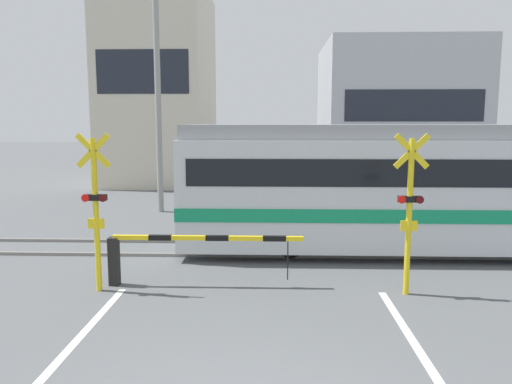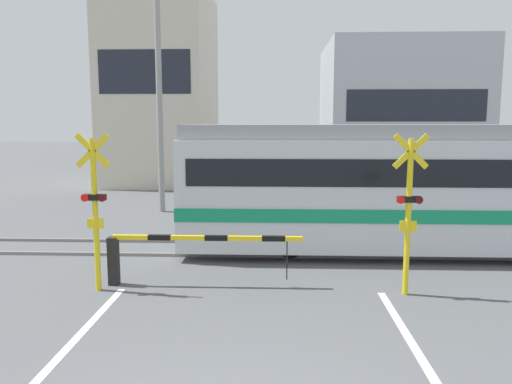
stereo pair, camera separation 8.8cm
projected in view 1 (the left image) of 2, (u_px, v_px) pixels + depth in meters
The scene contains 11 objects.
rail_track_near at pixel (256, 256), 12.42m from camera, with size 50.00×0.10×0.08m.
rail_track_far at pixel (257, 242), 13.84m from camera, with size 50.00×0.10×0.08m.
commuter_train at pixel (465, 185), 12.71m from camera, with size 14.47×2.73×3.28m.
crossing_barrier_near at pixel (166, 249), 10.18m from camera, with size 3.98×0.20×1.06m.
crossing_barrier_far at pixel (314, 203), 16.00m from camera, with size 3.98×0.20×1.06m.
crossing_signal_left at pixel (96, 205), 9.73m from camera, with size 0.68×0.15×3.13m.
crossing_signal_right at pixel (409, 207), 9.53m from camera, with size 0.68×0.15×3.13m.
pedestrian at pixel (252, 189), 17.70m from camera, with size 0.38×0.22×1.72m.
building_left_of_street at pixel (160, 88), 27.61m from camera, with size 5.31×7.58×10.42m.
building_right_of_street at pixel (395, 115), 27.38m from camera, with size 7.81×7.58×7.50m.
utility_pole_streetside at pixel (158, 93), 18.16m from camera, with size 0.22×0.22×8.81m.
Camera 1 is at (0.43, -4.53, 3.34)m, focal length 35.00 mm.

